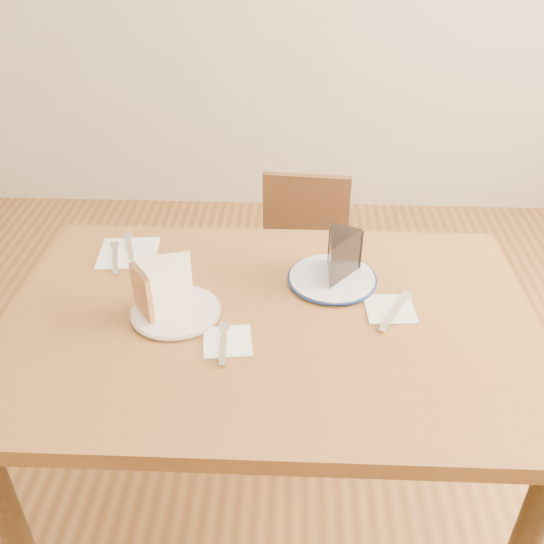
{
  "coord_description": "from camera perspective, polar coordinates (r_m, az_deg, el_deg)",
  "views": [
    {
      "loc": [
        0.05,
        -1.08,
        1.61
      ],
      "look_at": [
        -0.0,
        0.11,
        0.8
      ],
      "focal_mm": 40.0,
      "sensor_mm": 36.0,
      "label": 1
    }
  ],
  "objects": [
    {
      "name": "table",
      "position": [
        1.44,
        -0.1,
        -7.34
      ],
      "size": [
        1.2,
        0.8,
        0.75
      ],
      "color": "#513116",
      "rests_on": "ground"
    },
    {
      "name": "fork_cream",
      "position": [
        1.31,
        -4.6,
        -6.72
      ],
      "size": [
        0.02,
        0.14,
        0.0
      ],
      "primitive_type": "cube",
      "rotation": [
        0.0,
        0.0,
        0.07
      ],
      "color": "silver",
      "rests_on": "napkin_cream"
    },
    {
      "name": "ground",
      "position": [
        1.94,
        -0.08,
        -21.95
      ],
      "size": [
        4.0,
        4.0,
        0.0
      ],
      "primitive_type": "plane",
      "color": "#543216",
      "rests_on": "ground"
    },
    {
      "name": "chocolate_cake",
      "position": [
        1.47,
        6.2,
        1.18
      ],
      "size": [
        0.12,
        0.14,
        0.1
      ],
      "primitive_type": null,
      "rotation": [
        0.0,
        0.0,
        2.79
      ],
      "color": "black",
      "rests_on": "plate_navy"
    },
    {
      "name": "chair_far",
      "position": [
        2.15,
        2.81,
        0.01
      ],
      "size": [
        0.39,
        0.39,
        0.73
      ],
      "rotation": [
        0.0,
        0.0,
        3.05
      ],
      "color": "#341D0F",
      "rests_on": "ground"
    },
    {
      "name": "fork_spare",
      "position": [
        1.66,
        -13.25,
        2.32
      ],
      "size": [
        0.06,
        0.14,
        0.0
      ],
      "primitive_type": "cube",
      "rotation": [
        0.0,
        0.0,
        0.31
      ],
      "color": "silver",
      "rests_on": "napkin_spare"
    },
    {
      "name": "carrot_cake",
      "position": [
        1.39,
        -9.73,
        -1.14
      ],
      "size": [
        0.15,
        0.14,
        0.11
      ],
      "primitive_type": null,
      "rotation": [
        0.0,
        0.0,
        -0.94
      ],
      "color": "white",
      "rests_on": "plate_cream"
    },
    {
      "name": "plate_navy",
      "position": [
        1.5,
        5.66,
        -0.64
      ],
      "size": [
        0.21,
        0.21,
        0.01
      ],
      "primitive_type": "cylinder",
      "color": "white",
      "rests_on": "table"
    },
    {
      "name": "napkin_cream",
      "position": [
        1.32,
        -4.2,
        -6.54
      ],
      "size": [
        0.12,
        0.12,
        0.0
      ],
      "primitive_type": "cube",
      "rotation": [
        0.0,
        0.0,
        0.14
      ],
      "color": "white",
      "rests_on": "table"
    },
    {
      "name": "napkin_navy",
      "position": [
        1.43,
        11.04,
        -3.43
      ],
      "size": [
        0.12,
        0.12,
        0.0
      ],
      "primitive_type": "cube",
      "rotation": [
        0.0,
        0.0,
        0.06
      ],
      "color": "white",
      "rests_on": "table"
    },
    {
      "name": "napkin_spare",
      "position": [
        1.65,
        -13.38,
        1.76
      ],
      "size": [
        0.16,
        0.16,
        0.0
      ],
      "primitive_type": "cube",
      "rotation": [
        0.0,
        0.0,
        0.09
      ],
      "color": "white",
      "rests_on": "table"
    },
    {
      "name": "knife_spare",
      "position": [
        1.62,
        -14.55,
        1.28
      ],
      "size": [
        0.06,
        0.16,
        0.0
      ],
      "primitive_type": "cube",
      "rotation": [
        0.0,
        0.0,
        0.26
      ],
      "color": "silver",
      "rests_on": "napkin_spare"
    },
    {
      "name": "knife_navy",
      "position": [
        1.42,
        11.55,
        -3.61
      ],
      "size": [
        0.09,
        0.16,
        0.0
      ],
      "primitive_type": "cube",
      "rotation": [
        0.0,
        0.0,
        -0.49
      ],
      "color": "white",
      "rests_on": "napkin_navy"
    },
    {
      "name": "plate_cream",
      "position": [
        1.4,
        -9.04,
        -3.7
      ],
      "size": [
        0.2,
        0.2,
        0.01
      ],
      "primitive_type": "cylinder",
      "color": "white",
      "rests_on": "table"
    }
  ]
}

